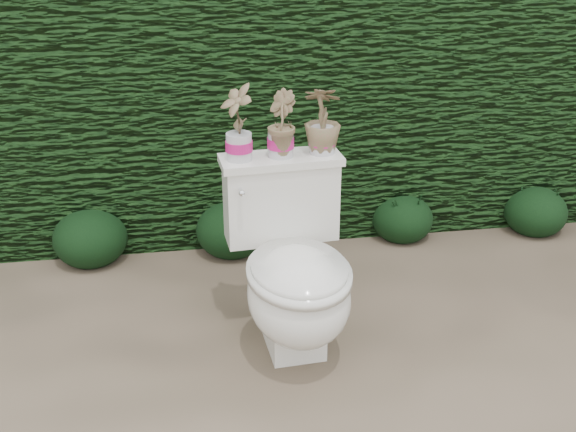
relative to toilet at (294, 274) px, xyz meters
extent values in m
plane|color=#806F58|center=(-0.10, -0.14, -0.36)|extent=(60.00, 60.00, 0.00)
cube|color=#1A3D14|center=(-0.10, 1.46, 0.44)|extent=(8.00, 1.00, 1.60)
cube|color=white|center=(0.00, 0.02, -0.26)|extent=(0.24, 0.32, 0.20)
ellipsoid|color=white|center=(0.01, -0.08, -0.06)|extent=(0.45, 0.54, 0.39)
cube|color=white|center=(-0.02, 0.24, 0.22)|extent=(0.48, 0.20, 0.34)
cube|color=white|center=(-0.02, 0.24, 0.40)|extent=(0.51, 0.23, 0.03)
cylinder|color=silver|center=(-0.19, 0.13, 0.32)|extent=(0.02, 0.06, 0.02)
sphere|color=silver|center=(-0.19, 0.10, 0.32)|extent=(0.03, 0.03, 0.03)
imported|color=#277F32|center=(-0.19, 0.23, 0.57)|extent=(0.17, 0.19, 0.29)
imported|color=#277F32|center=(-0.02, 0.24, 0.55)|extent=(0.13, 0.16, 0.26)
imported|color=#277F32|center=(0.16, 0.25, 0.55)|extent=(0.18, 0.18, 0.27)
ellipsoid|color=black|center=(-0.91, 0.94, -0.20)|extent=(0.38, 0.38, 0.31)
ellipsoid|color=black|center=(-0.18, 0.92, -0.20)|extent=(0.38, 0.38, 0.30)
ellipsoid|color=black|center=(0.76, 0.95, -0.22)|extent=(0.34, 0.34, 0.27)
ellipsoid|color=black|center=(1.53, 0.91, -0.22)|extent=(0.35, 0.35, 0.28)
camera|label=1|loc=(-0.42, -2.51, 1.44)|focal=45.00mm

